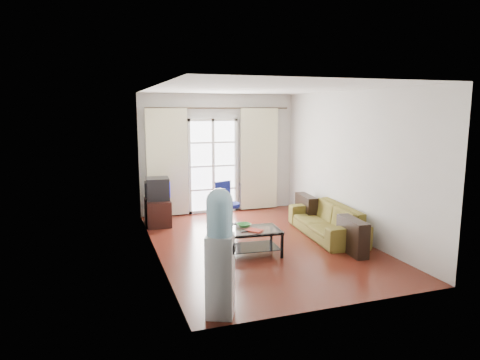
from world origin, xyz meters
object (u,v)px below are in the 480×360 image
object	(u,v)px
coffee_table	(247,239)
sofa	(326,220)
task_chair	(228,213)
crt_tv	(157,189)
water_cooler	(220,250)
tv_stand	(158,212)

from	to	relation	value
coffee_table	sofa	bearing A→B (deg)	17.38
task_chair	crt_tv	bearing A→B (deg)	135.48
crt_tv	task_chair	bearing A→B (deg)	-19.71
task_chair	water_cooler	bearing A→B (deg)	-128.93
sofa	coffee_table	distance (m)	1.86
water_cooler	sofa	bearing A→B (deg)	65.21
coffee_table	tv_stand	xyz separation A→B (m)	(-1.12, 2.35, -0.01)
crt_tv	task_chair	distance (m)	1.54
coffee_table	task_chair	distance (m)	1.78
coffee_table	water_cooler	bearing A→B (deg)	-118.29
coffee_table	task_chair	world-z (taller)	task_chair
crt_tv	sofa	bearing A→B (deg)	-27.59
task_chair	coffee_table	bearing A→B (deg)	-117.42
crt_tv	task_chair	xyz separation A→B (m)	(1.34, -0.60, -0.49)
coffee_table	tv_stand	distance (m)	2.60
water_cooler	crt_tv	bearing A→B (deg)	115.98
coffee_table	crt_tv	size ratio (longest dim) A/B	2.09
tv_stand	crt_tv	size ratio (longest dim) A/B	1.37
sofa	tv_stand	bearing A→B (deg)	-116.36
sofa	water_cooler	bearing A→B (deg)	-43.73
tv_stand	water_cooler	world-z (taller)	water_cooler
sofa	water_cooler	xyz separation A→B (m)	(-2.77, -2.40, 0.49)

